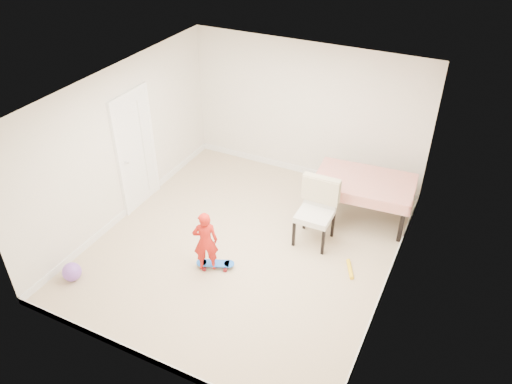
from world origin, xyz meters
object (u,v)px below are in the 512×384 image
at_px(skateboard, 215,265).
at_px(child, 206,243).
at_px(dining_chair, 315,214).
at_px(balloon, 72,272).
at_px(dining_table, 362,199).

height_order(skateboard, child, child).
xyz_separation_m(dining_chair, skateboard, (-1.10, -1.25, -0.50)).
xyz_separation_m(dining_chair, balloon, (-2.86, -2.39, -0.40)).
distance_m(dining_table, child, 2.86).
height_order(dining_chair, skateboard, dining_chair).
bearing_deg(balloon, child, 32.34).
xyz_separation_m(dining_table, child, (-1.70, -2.30, 0.13)).
xyz_separation_m(skateboard, child, (-0.09, -0.09, 0.46)).
height_order(dining_chair, balloon, dining_chair).
distance_m(child, balloon, 2.01).
bearing_deg(skateboard, dining_chair, 26.12).
bearing_deg(dining_chair, dining_table, 61.55).
relative_size(skateboard, child, 0.57).
relative_size(dining_table, dining_chair, 1.49).
height_order(dining_table, dining_chair, dining_chair).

